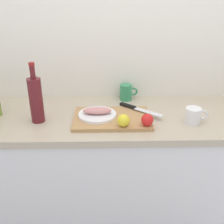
{
  "coord_description": "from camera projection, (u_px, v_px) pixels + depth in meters",
  "views": [
    {
      "loc": [
        -0.09,
        -1.44,
        1.59
      ],
      "look_at": [
        -0.06,
        -0.07,
        0.95
      ],
      "focal_mm": 43.2,
      "sensor_mm": 36.0,
      "label": 1
    }
  ],
  "objects": [
    {
      "name": "cutting_board",
      "position": [
        112.0,
        118.0,
        1.53
      ],
      "size": [
        0.43,
        0.29,
        0.02
      ],
      "primitive_type": "cube",
      "color": "tan",
      "rests_on": "kitchen_counter"
    },
    {
      "name": "tomato_0",
      "position": [
        147.0,
        120.0,
        1.42
      ],
      "size": [
        0.07,
        0.07,
        0.07
      ],
      "primitive_type": "sphere",
      "color": "red",
      "rests_on": "cutting_board"
    },
    {
      "name": "chef_knife",
      "position": [
        135.0,
        108.0,
        1.62
      ],
      "size": [
        0.24,
        0.21,
        0.02
      ],
      "rotation": [
        0.0,
        0.0,
        -0.68
      ],
      "color": "silver",
      "rests_on": "cutting_board"
    },
    {
      "name": "wine_bottle",
      "position": [
        36.0,
        99.0,
        1.47
      ],
      "size": [
        0.07,
        0.07,
        0.34
      ],
      "color": "#59191E",
      "rests_on": "kitchen_counter"
    },
    {
      "name": "coffee_mug_1",
      "position": [
        126.0,
        92.0,
        1.79
      ],
      "size": [
        0.12,
        0.08,
        0.11
      ],
      "color": "#338C59",
      "rests_on": "kitchen_counter"
    },
    {
      "name": "coffee_mug_0",
      "position": [
        193.0,
        116.0,
        1.48
      ],
      "size": [
        0.13,
        0.09,
        0.09
      ],
      "color": "white",
      "rests_on": "kitchen_counter"
    },
    {
      "name": "kitchen_counter",
      "position": [
        120.0,
        176.0,
        1.79
      ],
      "size": [
        2.0,
        0.6,
        0.9
      ],
      "color": "white",
      "rests_on": "ground_plane"
    },
    {
      "name": "white_plate",
      "position": [
        97.0,
        115.0,
        1.54
      ],
      "size": [
        0.22,
        0.22,
        0.01
      ],
      "primitive_type": "cylinder",
      "color": "white",
      "rests_on": "cutting_board"
    },
    {
      "name": "lemon_0",
      "position": [
        124.0,
        120.0,
        1.41
      ],
      "size": [
        0.07,
        0.07,
        0.07
      ],
      "primitive_type": "sphere",
      "color": "yellow",
      "rests_on": "cutting_board"
    },
    {
      "name": "back_wall",
      "position": [
        120.0,
        45.0,
        1.75
      ],
      "size": [
        3.2,
        0.05,
        2.5
      ],
      "primitive_type": "cube",
      "color": "white",
      "rests_on": "ground_plane"
    },
    {
      "name": "fish_fillet",
      "position": [
        97.0,
        111.0,
        1.53
      ],
      "size": [
        0.16,
        0.07,
        0.04
      ],
      "primitive_type": "ellipsoid",
      "color": "tan",
      "rests_on": "white_plate"
    }
  ]
}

